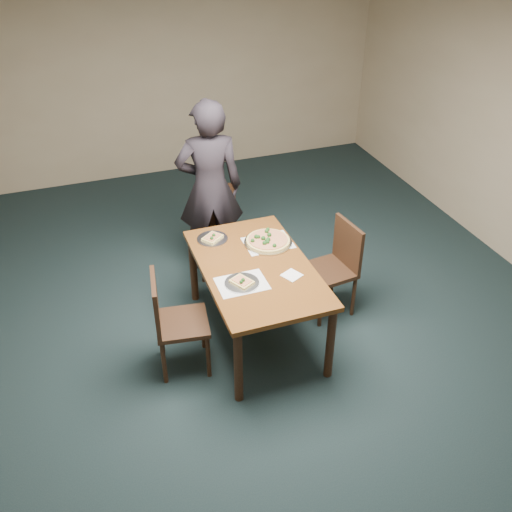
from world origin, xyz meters
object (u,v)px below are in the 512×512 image
object	(u,v)px
diner	(210,188)
slice_plate_far	(212,238)
dining_table	(256,275)
chair_left	(172,318)
chair_right	(336,263)
slice_plate_near	(242,282)
pizza_pan	(268,241)
chair_far	(217,224)

from	to	relation	value
diner	slice_plate_far	bearing A→B (deg)	84.01
diner	dining_table	bearing A→B (deg)	100.82
dining_table	slice_plate_far	distance (m)	0.59
chair_left	chair_right	xyz separation A→B (m)	(1.60, 0.27, 0.00)
chair_right	slice_plate_near	bearing A→B (deg)	-79.68
pizza_pan	chair_right	bearing A→B (deg)	-17.40
dining_table	diner	size ratio (longest dim) A/B	0.83
chair_right	dining_table	bearing A→B (deg)	-88.89
pizza_pan	slice_plate_far	xyz separation A→B (m)	(-0.45, 0.22, -0.01)
slice_plate_near	dining_table	bearing A→B (deg)	46.06
dining_table	diner	world-z (taller)	diner
diner	slice_plate_near	bearing A→B (deg)	92.76
diner	pizza_pan	world-z (taller)	diner
pizza_pan	dining_table	bearing A→B (deg)	-125.78
chair_far	chair_left	xyz separation A→B (m)	(-0.76, -1.31, 0.00)
pizza_pan	slice_plate_near	world-z (taller)	pizza_pan
chair_left	diner	distance (m)	1.60
slice_plate_far	chair_left	bearing A→B (deg)	-128.62
chair_left	diner	world-z (taller)	diner
chair_right	diner	world-z (taller)	diner
chair_far	diner	xyz separation A→B (m)	(-0.04, 0.06, 0.39)
diner	slice_plate_far	size ratio (longest dim) A/B	6.47
chair_far	pizza_pan	xyz separation A→B (m)	(0.23, -0.85, 0.26)
chair_left	slice_plate_far	distance (m)	0.91
chair_right	pizza_pan	size ratio (longest dim) A/B	2.11
dining_table	pizza_pan	distance (m)	0.39
dining_table	diner	bearing A→B (deg)	92.48
dining_table	slice_plate_near	xyz separation A→B (m)	(-0.19, -0.20, 0.11)
diner	chair_far	bearing A→B (deg)	131.86
chair_right	slice_plate_far	bearing A→B (deg)	-118.24
pizza_pan	slice_plate_near	xyz separation A→B (m)	(-0.41, -0.50, -0.01)
dining_table	slice_plate_far	xyz separation A→B (m)	(-0.23, 0.53, 0.10)
chair_left	slice_plate_far	world-z (taller)	chair_left
chair_far	chair_left	distance (m)	1.52
chair_right	slice_plate_near	size ratio (longest dim) A/B	3.25
slice_plate_far	pizza_pan	bearing A→B (deg)	-26.46
slice_plate_near	chair_far	bearing A→B (deg)	82.50
diner	slice_plate_near	world-z (taller)	diner
slice_plate_near	diner	bearing A→B (deg)	84.42
chair_far	slice_plate_far	xyz separation A→B (m)	(-0.22, -0.63, 0.25)
chair_left	slice_plate_near	world-z (taller)	chair_left
pizza_pan	slice_plate_far	bearing A→B (deg)	153.54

